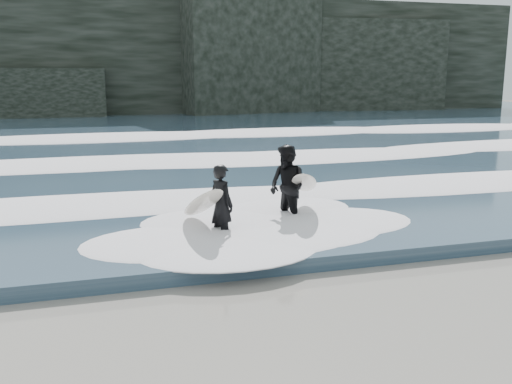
# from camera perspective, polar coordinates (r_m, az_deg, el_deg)

# --- Properties ---
(ground) EXTENTS (120.00, 120.00, 0.00)m
(ground) POSITION_cam_1_polar(r_m,az_deg,el_deg) (8.46, 18.06, -13.97)
(ground) COLOR #896954
(ground) RESTS_ON ground
(sea) EXTENTS (90.00, 52.00, 0.30)m
(sea) POSITION_cam_1_polar(r_m,az_deg,el_deg) (35.66, -9.19, 6.05)
(sea) COLOR #2B4154
(sea) RESTS_ON ground
(headland) EXTENTS (70.00, 9.00, 10.00)m
(headland) POSITION_cam_1_polar(r_m,az_deg,el_deg) (52.42, -11.84, 13.03)
(headland) COLOR black
(headland) RESTS_ON ground
(foam_near) EXTENTS (60.00, 3.20, 0.20)m
(foam_near) POSITION_cam_1_polar(r_m,az_deg,el_deg) (16.18, -0.01, 0.37)
(foam_near) COLOR white
(foam_near) RESTS_ON sea
(foam_mid) EXTENTS (60.00, 4.00, 0.24)m
(foam_mid) POSITION_cam_1_polar(r_m,az_deg,el_deg) (22.88, -4.98, 3.73)
(foam_mid) COLOR white
(foam_mid) RESTS_ON sea
(foam_far) EXTENTS (60.00, 4.80, 0.30)m
(foam_far) POSITION_cam_1_polar(r_m,az_deg,el_deg) (31.69, -8.27, 5.92)
(foam_far) COLOR white
(foam_far) RESTS_ON sea
(surfer_left) EXTENTS (1.13, 2.18, 1.73)m
(surfer_left) POSITION_cam_1_polar(r_m,az_deg,el_deg) (12.15, -3.98, -1.20)
(surfer_left) COLOR black
(surfer_left) RESTS_ON ground
(surfer_right) EXTENTS (1.63, 2.15, 1.98)m
(surfer_right) POSITION_cam_1_polar(r_m,az_deg,el_deg) (13.37, 3.30, 0.54)
(surfer_right) COLOR black
(surfer_right) RESTS_ON ground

